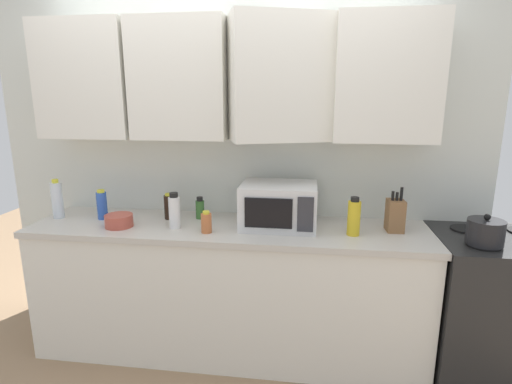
# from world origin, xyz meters

# --- Properties ---
(wall_back_with_cabinets) EXTENTS (3.45, 0.52, 2.60)m
(wall_back_with_cabinets) POSITION_xyz_m (0.00, -0.07, 1.58)
(wall_back_with_cabinets) COLOR silver
(wall_back_with_cabinets) RESTS_ON ground_plane
(counter_run) EXTENTS (2.58, 0.63, 0.90)m
(counter_run) POSITION_xyz_m (0.00, -0.30, 0.45)
(counter_run) COLOR white
(counter_run) RESTS_ON ground_plane
(stove_range) EXTENTS (0.76, 0.64, 0.91)m
(stove_range) POSITION_xyz_m (1.68, -0.32, 0.45)
(stove_range) COLOR black
(stove_range) RESTS_ON ground_plane
(kettle) EXTENTS (0.20, 0.20, 0.18)m
(kettle) POSITION_xyz_m (1.51, -0.46, 0.98)
(kettle) COLOR black
(kettle) RESTS_ON stove_range
(microwave) EXTENTS (0.48, 0.37, 0.28)m
(microwave) POSITION_xyz_m (0.33, -0.27, 1.04)
(microwave) COLOR silver
(microwave) RESTS_ON counter_run
(knife_block) EXTENTS (0.11, 0.13, 0.28)m
(knife_block) POSITION_xyz_m (1.05, -0.26, 1.00)
(knife_block) COLOR brown
(knife_block) RESTS_ON counter_run
(bottle_spice_jar) EXTENTS (0.07, 0.07, 0.14)m
(bottle_spice_jar) POSITION_xyz_m (-0.10, -0.45, 0.96)
(bottle_spice_jar) COLOR #BC6638
(bottle_spice_jar) RESTS_ON counter_run
(bottle_soy_dark) EXTENTS (0.07, 0.07, 0.18)m
(bottle_soy_dark) POSITION_xyz_m (-0.43, -0.20, 0.99)
(bottle_soy_dark) COLOR black
(bottle_soy_dark) RESTS_ON counter_run
(bottle_yellow_mustard) EXTENTS (0.08, 0.08, 0.24)m
(bottle_yellow_mustard) POSITION_xyz_m (0.79, -0.37, 1.01)
(bottle_yellow_mustard) COLOR gold
(bottle_yellow_mustard) RESTS_ON counter_run
(bottle_white_jar) EXTENTS (0.07, 0.07, 0.23)m
(bottle_white_jar) POSITION_xyz_m (-0.33, -0.39, 1.01)
(bottle_white_jar) COLOR white
(bottle_white_jar) RESTS_ON counter_run
(bottle_clear_tall) EXTENTS (0.07, 0.07, 0.27)m
(bottle_clear_tall) POSITION_xyz_m (-1.20, -0.29, 1.03)
(bottle_clear_tall) COLOR silver
(bottle_clear_tall) RESTS_ON counter_run
(bottle_blue_cleaner) EXTENTS (0.07, 0.07, 0.21)m
(bottle_blue_cleaner) POSITION_xyz_m (-0.88, -0.27, 1.00)
(bottle_blue_cleaner) COLOR #2D56B7
(bottle_blue_cleaner) RESTS_ON counter_run
(bottle_green_oil) EXTENTS (0.06, 0.06, 0.15)m
(bottle_green_oil) POSITION_xyz_m (-0.22, -0.17, 0.97)
(bottle_green_oil) COLOR #386B2D
(bottle_green_oil) RESTS_ON counter_run
(bowl_ceramic_small) EXTENTS (0.18, 0.18, 0.08)m
(bowl_ceramic_small) POSITION_xyz_m (-0.69, -0.41, 0.94)
(bowl_ceramic_small) COLOR #B24C3D
(bowl_ceramic_small) RESTS_ON counter_run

